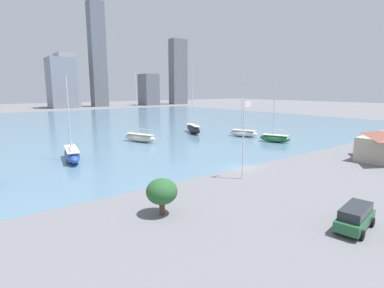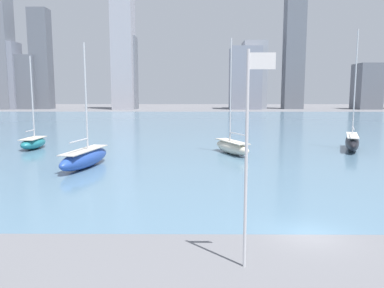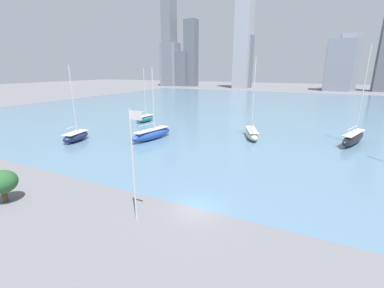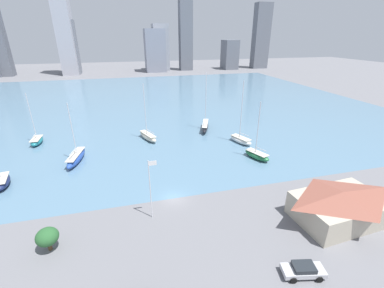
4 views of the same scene
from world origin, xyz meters
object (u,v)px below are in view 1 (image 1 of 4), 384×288
object	(u,v)px
sailboat_black	(193,129)
parked_suv_green	(355,217)
sailboat_green	(275,138)
flag_pole	(244,136)
sailboat_blue	(72,154)
sailboat_white	(243,133)
sailboat_cream	(140,137)

from	to	relation	value
sailboat_black	parked_suv_green	world-z (taller)	sailboat_black
sailboat_green	parked_suv_green	distance (m)	40.70
sailboat_black	sailboat_green	xyz separation A→B (m)	(5.66, -21.08, -0.28)
flag_pole	parked_suv_green	bearing A→B (deg)	-101.68
sailboat_blue	sailboat_white	size ratio (longest dim) A/B	0.82
sailboat_green	parked_suv_green	world-z (taller)	sailboat_green
sailboat_cream	sailboat_blue	distance (m)	18.94
flag_pole	sailboat_green	xyz separation A→B (m)	(25.18, 14.36, -4.43)
sailboat_cream	sailboat_green	xyz separation A→B (m)	(22.67, -17.70, -0.07)
sailboat_blue	parked_suv_green	size ratio (longest dim) A/B	2.59
sailboat_white	parked_suv_green	distance (m)	48.08
flag_pole	sailboat_white	xyz separation A→B (m)	(25.52, 23.73, -4.40)
sailboat_cream	parked_suv_green	size ratio (longest dim) A/B	2.93
flag_pole	sailboat_cream	bearing A→B (deg)	85.53
flag_pole	sailboat_black	world-z (taller)	sailboat_black
sailboat_white	parked_suv_green	size ratio (longest dim) A/B	3.15
sailboat_black	sailboat_white	size ratio (longest dim) A/B	1.04
flag_pole	sailboat_white	world-z (taller)	sailboat_white
sailboat_blue	sailboat_white	distance (m)	39.57
flag_pole	sailboat_green	world-z (taller)	sailboat_green
parked_suv_green	sailboat_black	bearing A→B (deg)	-33.69
flag_pole	sailboat_cream	xyz separation A→B (m)	(2.51, 32.06, -4.36)
sailboat_black	sailboat_green	distance (m)	21.83
sailboat_green	sailboat_white	distance (m)	9.38
sailboat_blue	parked_suv_green	bearing A→B (deg)	-62.95
sailboat_cream	sailboat_blue	world-z (taller)	sailboat_cream
sailboat_cream	sailboat_white	distance (m)	24.47
parked_suv_green	sailboat_blue	bearing A→B (deg)	6.66
sailboat_cream	sailboat_green	size ratio (longest dim) A/B	1.14
sailboat_white	sailboat_green	bearing A→B (deg)	-113.36
flag_pole	sailboat_blue	world-z (taller)	sailboat_blue
sailboat_black	sailboat_blue	xyz separation A→B (m)	(-33.56, -12.57, -0.14)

